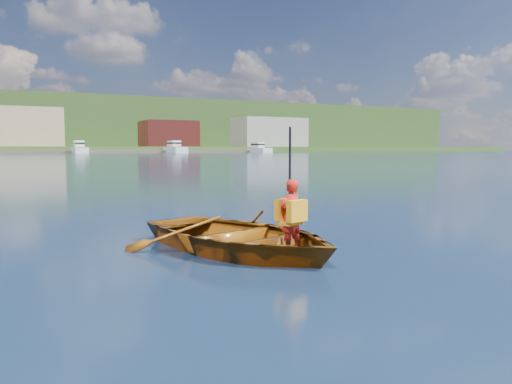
{
  "coord_description": "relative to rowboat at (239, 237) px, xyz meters",
  "views": [
    {
      "loc": [
        -4.29,
        -7.77,
        1.57
      ],
      "look_at": [
        -0.99,
        -0.95,
        0.9
      ],
      "focal_mm": 35.0,
      "sensor_mm": 36.0,
      "label": 1
    }
  ],
  "objects": [
    {
      "name": "ground",
      "position": [
        1.27,
        0.95,
        -0.22
      ],
      "size": [
        600.0,
        600.0,
        0.0
      ],
      "color": "#143348",
      "rests_on": "ground"
    },
    {
      "name": "waterfront_buildings",
      "position": [
        -6.47,
        165.95,
        7.52
      ],
      "size": [
        202.0,
        16.0,
        14.0
      ],
      "color": "brown",
      "rests_on": "ground"
    },
    {
      "name": "child_paddler",
      "position": [
        0.43,
        -0.8,
        0.41
      ],
      "size": [
        0.44,
        0.43,
        1.77
      ],
      "color": "red",
      "rests_on": "ground"
    },
    {
      "name": "hillside_trees",
      "position": [
        12.89,
        240.16,
        18.03
      ],
      "size": [
        296.71,
        85.65,
        25.97
      ],
      "color": "#382314",
      "rests_on": "ground"
    },
    {
      "name": "rowboat",
      "position": [
        0.0,
        0.0,
        0.0
      ],
      "size": [
        3.6,
        4.25,
        0.75
      ],
      "color": "brown",
      "rests_on": "ground"
    },
    {
      "name": "marina_yachts",
      "position": [
        3.55,
        144.27,
        1.15
      ],
      "size": [
        144.14,
        13.83,
        4.37
      ],
      "color": "white",
      "rests_on": "ground"
    },
    {
      "name": "shoreline",
      "position": [
        1.27,
        237.56,
        10.1
      ],
      "size": [
        400.0,
        140.0,
        22.0
      ],
      "color": "#2D5522",
      "rests_on": "ground"
    }
  ]
}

